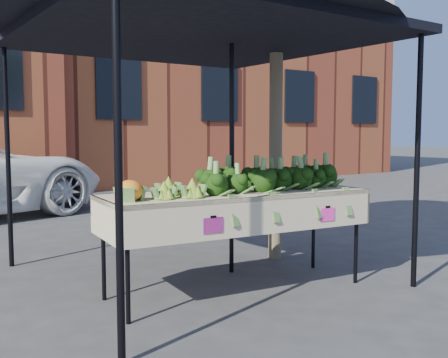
% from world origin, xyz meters
% --- Properties ---
extents(ground, '(90.00, 90.00, 0.00)m').
position_xyz_m(ground, '(0.00, 0.00, 0.00)').
color(ground, '#313134').
extents(table, '(2.47, 1.04, 0.90)m').
position_xyz_m(table, '(-0.06, -0.02, 0.45)').
color(table, beige).
rests_on(table, ground).
extents(canopy, '(3.16, 3.16, 2.74)m').
position_xyz_m(canopy, '(-0.07, 0.61, 1.37)').
color(canopy, black).
rests_on(canopy, ground).
extents(broccoli_heap, '(1.56, 0.59, 0.28)m').
position_xyz_m(broccoli_heap, '(0.30, 0.00, 1.04)').
color(broccoli_heap, black).
rests_on(broccoli_heap, table).
extents(romanesco_cluster, '(0.44, 0.48, 0.21)m').
position_xyz_m(romanesco_cluster, '(-0.72, -0.04, 1.01)').
color(romanesco_cluster, '#91AC34').
rests_on(romanesco_cluster, table).
extents(cauliflower_pair, '(0.21, 0.21, 0.19)m').
position_xyz_m(cauliflower_pair, '(-1.11, -0.07, 1.00)').
color(cauliflower_pair, orange).
rests_on(cauliflower_pair, table).
extents(street_tree, '(2.16, 2.16, 4.25)m').
position_xyz_m(street_tree, '(1.03, 0.75, 2.13)').
color(street_tree, '#1E4C14').
rests_on(street_tree, ground).
extents(building_right, '(12.00, 8.00, 8.50)m').
position_xyz_m(building_right, '(7.00, 12.50, 4.25)').
color(building_right, maroon).
rests_on(building_right, ground).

